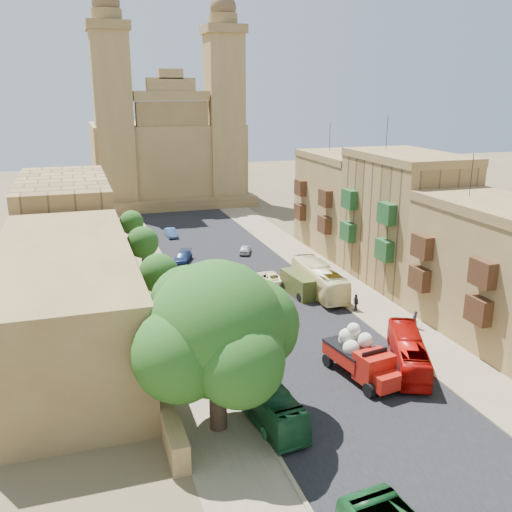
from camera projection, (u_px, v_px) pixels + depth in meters
ground at (388, 436)px, 34.23m from camera, size 260.00×260.00×0.00m
road_surface at (245, 281)px, 61.63m from camera, size 14.00×140.00×0.01m
sidewalk_east at (325, 273)px, 64.42m from camera, size 5.00×140.00×0.01m
sidewalk_west at (157, 291)px, 58.84m from camera, size 5.00×140.00×0.01m
kerb_east at (305, 275)px, 63.67m from camera, size 0.25×140.00×0.12m
kerb_west at (181, 288)px, 59.56m from camera, size 0.25×140.00×0.12m
townhouse_b at (493, 269)px, 47.36m from camera, size 9.00×14.00×14.90m
townhouse_c at (403, 219)px, 59.80m from camera, size 9.00×14.00×17.40m
townhouse_d at (344, 202)px, 72.80m from camera, size 9.00×14.00×15.90m
west_wall at (138, 322)px, 48.57m from camera, size 1.00×40.00×1.80m
west_building_low at (67, 301)px, 44.20m from camera, size 10.00×28.00×8.40m
west_building_mid at (66, 220)px, 67.72m from camera, size 10.00×22.00×10.00m
church at (167, 149)px, 103.35m from camera, size 28.00×22.50×36.30m
ficus_tree at (218, 333)px, 33.35m from camera, size 10.65×9.80×10.65m
street_tree_a at (184, 333)px, 41.42m from camera, size 2.86×2.86×4.40m
street_tree_b at (159, 274)px, 52.15m from camera, size 3.67×3.67×5.64m
street_tree_c at (143, 243)px, 63.14m from camera, size 3.55×3.55×5.46m
street_tree_d at (131, 223)px, 74.21m from camera, size 3.18×3.18×4.89m
red_truck at (361, 356)px, 40.67m from camera, size 3.56×6.90×3.86m
olive_pickup at (301, 284)px, 57.58m from camera, size 2.77×5.37×2.14m
bus_green_north at (262, 398)px, 36.03m from camera, size 3.13×9.26×2.53m
bus_red_east at (408, 353)px, 42.23m from camera, size 5.61×9.00×2.49m
bus_cream_east at (319, 279)px, 57.89m from camera, size 2.87×10.58×2.92m
car_blue_a at (259, 330)px, 47.58m from camera, size 2.14×3.94×1.27m
car_white_a at (251, 288)px, 57.87m from camera, size 2.16×3.89×1.22m
car_cream at (270, 278)px, 60.92m from camera, size 2.33×4.71×1.28m
car_dkblue at (183, 257)px, 68.40m from camera, size 3.21×4.45×1.20m
car_white_b at (245, 249)px, 72.01m from camera, size 2.44×3.52×1.11m
car_blue_b at (171, 233)px, 80.05m from camera, size 1.43×3.71×1.20m
pedestrian_a at (415, 320)px, 49.40m from camera, size 0.69×0.56×1.61m
pedestrian_c at (356, 302)px, 53.34m from camera, size 0.41×0.97×1.65m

